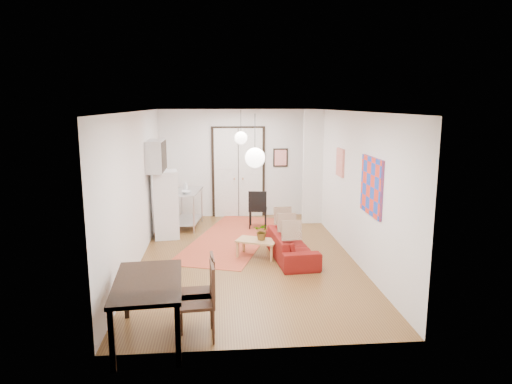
{
  "coord_description": "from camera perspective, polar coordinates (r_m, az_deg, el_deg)",
  "views": [
    {
      "loc": [
        -0.56,
        -8.76,
        3.05
      ],
      "look_at": [
        0.22,
        0.44,
        1.25
      ],
      "focal_mm": 32.0,
      "sensor_mm": 36.0,
      "label": 1
    }
  ],
  "objects": [
    {
      "name": "kilim_rug",
      "position": [
        10.56,
        -3.03,
        -5.75
      ],
      "size": [
        2.69,
        4.31,
        0.01
      ],
      "primitive_type": "cube",
      "rotation": [
        0.0,
        0.0,
        -0.31
      ],
      "color": "#C84A32",
      "rests_on": "floor"
    },
    {
      "name": "wall_cabinet",
      "position": [
        10.41,
        -12.38,
        4.43
      ],
      "size": [
        0.35,
        1.0,
        0.7
      ],
      "primitive_type": "cube",
      "color": "silver",
      "rests_on": "wall_left"
    },
    {
      "name": "painting_abstract",
      "position": [
        9.99,
        10.49,
        3.66
      ],
      "size": [
        0.05,
        0.5,
        0.6
      ],
      "primitive_type": "cube",
      "color": "beige",
      "rests_on": "wall_right"
    },
    {
      "name": "pendant_front",
      "position": [
        6.83,
        -0.13,
        4.31
      ],
      "size": [
        0.3,
        0.3,
        0.8
      ],
      "color": "white",
      "rests_on": "ceiling"
    },
    {
      "name": "pendant_back",
      "position": [
        10.8,
        -1.89,
        6.78
      ],
      "size": [
        0.3,
        0.3,
        0.8
      ],
      "color": "white",
      "rests_on": "ceiling"
    },
    {
      "name": "stub_partition",
      "position": [
        11.67,
        7.11,
        3.06
      ],
      "size": [
        0.5,
        0.1,
        2.9
      ],
      "primitive_type": "cube",
      "color": "silver",
      "rests_on": "floor"
    },
    {
      "name": "dining_table",
      "position": [
        6.13,
        -13.34,
        -11.48
      ],
      "size": [
        0.96,
        1.55,
        0.82
      ],
      "rotation": [
        0.0,
        0.0,
        0.08
      ],
      "color": "black",
      "rests_on": "floor"
    },
    {
      "name": "wall_back",
      "position": [
        12.37,
        -2.23,
        3.59
      ],
      "size": [
        4.2,
        0.02,
        2.9
      ],
      "primitive_type": "cube",
      "color": "silver",
      "rests_on": "floor"
    },
    {
      "name": "wall_front",
      "position": [
        5.52,
        1.17,
        -5.8
      ],
      "size": [
        4.2,
        0.02,
        2.9
      ],
      "primitive_type": "cube",
      "color": "silver",
      "rests_on": "floor"
    },
    {
      "name": "bowl",
      "position": [
        11.09,
        -8.74,
        0.01
      ],
      "size": [
        0.29,
        0.29,
        0.05
      ],
      "primitive_type": "imported",
      "rotation": [
        0.0,
        0.0,
        -0.43
      ],
      "color": "silver",
      "rests_on": "kitchen_counter"
    },
    {
      "name": "painting_popart",
      "position": [
        8.08,
        14.26,
        0.71
      ],
      "size": [
        0.05,
        1.0,
        1.0
      ],
      "primitive_type": "cube",
      "color": "red",
      "rests_on": "wall_right"
    },
    {
      "name": "poster_back",
      "position": [
        12.43,
        3.08,
        4.31
      ],
      "size": [
        0.4,
        0.03,
        0.5
      ],
      "primitive_type": "cube",
      "color": "red",
      "rests_on": "wall_back"
    },
    {
      "name": "dining_chair_near",
      "position": [
        6.48,
        -7.43,
        -11.34
      ],
      "size": [
        0.52,
        0.71,
        1.02
      ],
      "rotation": [
        0.0,
        0.0,
        -1.49
      ],
      "color": "#352010",
      "rests_on": "floor"
    },
    {
      "name": "wall_right",
      "position": [
        9.29,
        11.85,
        0.88
      ],
      "size": [
        0.02,
        7.0,
        2.9
      ],
      "primitive_type": "cube",
      "color": "silver",
      "rests_on": "floor"
    },
    {
      "name": "black_side_chair",
      "position": [
        11.36,
        0.2,
        -1.61
      ],
      "size": [
        0.5,
        0.5,
        0.96
      ],
      "rotation": [
        0.0,
        0.0,
        3.0
      ],
      "color": "black",
      "rests_on": "floor"
    },
    {
      "name": "sofa",
      "position": [
        9.18,
        4.45,
        -6.67
      ],
      "size": [
        0.86,
        1.87,
        0.53
      ],
      "primitive_type": "imported",
      "rotation": [
        0.0,
        0.0,
        1.65
      ],
      "color": "maroon",
      "rests_on": "floor"
    },
    {
      "name": "print_left",
      "position": [
        10.92,
        -12.84,
        4.97
      ],
      "size": [
        0.03,
        0.44,
        0.54
      ],
      "primitive_type": "cube",
      "color": "#90573C",
      "rests_on": "wall_left"
    },
    {
      "name": "kitchen_counter",
      "position": [
        11.45,
        -8.59,
        -1.44
      ],
      "size": [
        0.77,
        1.28,
        0.93
      ],
      "rotation": [
        0.0,
        0.0,
        -0.14
      ],
      "color": "silver",
      "rests_on": "floor"
    },
    {
      "name": "potted_plant",
      "position": [
        9.16,
        0.78,
        -4.93
      ],
      "size": [
        0.4,
        0.37,
        0.35
      ],
      "primitive_type": "imported",
      "rotation": [
        0.0,
        0.0,
        -0.42
      ],
      "color": "#2F6A34",
      "rests_on": "coffee_table"
    },
    {
      "name": "dining_chair_far",
      "position": [
        6.22,
        -7.55,
        -12.33
      ],
      "size": [
        0.52,
        0.71,
        1.02
      ],
      "rotation": [
        0.0,
        0.0,
        -1.49
      ],
      "color": "#352010",
      "rests_on": "floor"
    },
    {
      "name": "floor",
      "position": [
        9.29,
        -1.15,
        -8.14
      ],
      "size": [
        7.0,
        7.0,
        0.0
      ],
      "primitive_type": "plane",
      "color": "brown",
      "rests_on": "ground"
    },
    {
      "name": "double_doors",
      "position": [
        12.36,
        -2.22,
        2.41
      ],
      "size": [
        1.44,
        0.06,
        2.5
      ],
      "primitive_type": "cube",
      "color": "white",
      "rests_on": "wall_back"
    },
    {
      "name": "coffee_table",
      "position": [
        9.21,
        0.16,
        -6.27
      ],
      "size": [
        0.91,
        0.73,
        0.36
      ],
      "rotation": [
        0.0,
        0.0,
        -0.42
      ],
      "color": "tan",
      "rests_on": "floor"
    },
    {
      "name": "soap_bottle",
      "position": [
        11.62,
        -8.82,
        0.86
      ],
      "size": [
        0.12,
        0.12,
        0.19
      ],
      "primitive_type": "imported",
      "rotation": [
        0.0,
        0.0,
        -0.43
      ],
      "color": "#528FB2",
      "rests_on": "kitchen_counter"
    },
    {
      "name": "ceiling",
      "position": [
        8.78,
        -1.22,
        10.05
      ],
      "size": [
        4.2,
        7.0,
        0.02
      ],
      "primitive_type": "cube",
      "color": "white",
      "rests_on": "wall_back"
    },
    {
      "name": "fridge",
      "position": [
        10.61,
        -11.19,
        -1.55
      ],
      "size": [
        0.62,
        0.62,
        1.56
      ],
      "primitive_type": "cube",
      "rotation": [
        0.0,
        0.0,
        0.14
      ],
      "color": "white",
      "rests_on": "floor"
    },
    {
      "name": "wall_left",
      "position": [
        9.03,
        -14.6,
        0.47
      ],
      "size": [
        0.02,
        7.0,
        2.9
      ],
      "primitive_type": "cube",
      "color": "silver",
      "rests_on": "floor"
    }
  ]
}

